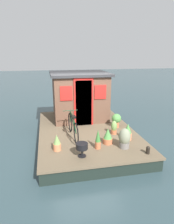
{
  "coord_description": "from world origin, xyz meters",
  "views": [
    {
      "loc": [
        -6.61,
        1.32,
        3.08
      ],
      "look_at": [
        -0.2,
        0.0,
        1.11
      ],
      "focal_mm": 32.07,
      "sensor_mm": 36.0,
      "label": 1
    }
  ],
  "objects_px": {
    "potted_plant_thyme": "(114,128)",
    "potted_plant_lavender": "(124,138)",
    "potted_plant_succulent": "(128,132)",
    "potted_plant_mint": "(57,143)",
    "charcoal_grill": "(82,147)",
    "bicycle": "(73,126)",
    "potted_plant_sage": "(116,120)",
    "potted_plant_basil": "(98,140)",
    "mooring_bollard": "(148,150)",
    "potted_plant_ivy": "(108,136)",
    "houseboat_cabin": "(79,95)"
  },
  "relations": [
    {
      "from": "houseboat_cabin",
      "to": "potted_plant_basil",
      "type": "distance_m",
      "value": 3.0
    },
    {
      "from": "potted_plant_succulent",
      "to": "mooring_bollard",
      "type": "relative_size",
      "value": 2.39
    },
    {
      "from": "potted_plant_sage",
      "to": "potted_plant_thyme",
      "type": "xyz_separation_m",
      "value": [
        -0.6,
        0.3,
        -0.07
      ]
    },
    {
      "from": "potted_plant_thyme",
      "to": "houseboat_cabin",
      "type": "bearing_deg",
      "value": 22.9
    },
    {
      "from": "potted_plant_sage",
      "to": "potted_plant_lavender",
      "type": "xyz_separation_m",
      "value": [
        -1.64,
        0.34,
        0.0
      ]
    },
    {
      "from": "bicycle",
      "to": "potted_plant_sage",
      "type": "bearing_deg",
      "value": -71.25
    },
    {
      "from": "potted_plant_succulent",
      "to": "potted_plant_mint",
      "type": "xyz_separation_m",
      "value": [
        -0.29,
        2.23,
        -0.03
      ]
    },
    {
      "from": "potted_plant_thyme",
      "to": "charcoal_grill",
      "type": "xyz_separation_m",
      "value": [
        -1.29,
        1.33,
        0.06
      ]
    },
    {
      "from": "potted_plant_basil",
      "to": "potted_plant_ivy",
      "type": "relative_size",
      "value": 1.21
    },
    {
      "from": "potted_plant_lavender",
      "to": "bicycle",
      "type": "bearing_deg",
      "value": 51.76
    },
    {
      "from": "bicycle",
      "to": "houseboat_cabin",
      "type": "bearing_deg",
      "value": -15.62
    },
    {
      "from": "houseboat_cabin",
      "to": "potted_plant_lavender",
      "type": "height_order",
      "value": "houseboat_cabin"
    },
    {
      "from": "potted_plant_basil",
      "to": "potted_plant_lavender",
      "type": "height_order",
      "value": "potted_plant_lavender"
    },
    {
      "from": "potted_plant_thyme",
      "to": "mooring_bollard",
      "type": "bearing_deg",
      "value": -163.11
    },
    {
      "from": "mooring_bollard",
      "to": "potted_plant_mint",
      "type": "bearing_deg",
      "value": 73.73
    },
    {
      "from": "houseboat_cabin",
      "to": "charcoal_grill",
      "type": "distance_m",
      "value": 3.38
    },
    {
      "from": "bicycle",
      "to": "potted_plant_basil",
      "type": "xyz_separation_m",
      "value": [
        -0.96,
        -0.59,
        -0.09
      ]
    },
    {
      "from": "potted_plant_basil",
      "to": "potted_plant_lavender",
      "type": "distance_m",
      "value": 0.77
    },
    {
      "from": "potted_plant_thyme",
      "to": "potted_plant_ivy",
      "type": "bearing_deg",
      "value": 147.38
    },
    {
      "from": "potted_plant_succulent",
      "to": "houseboat_cabin",
      "type": "bearing_deg",
      "value": 24.07
    },
    {
      "from": "bicycle",
      "to": "mooring_bollard",
      "type": "relative_size",
      "value": 7.64
    },
    {
      "from": "potted_plant_basil",
      "to": "potted_plant_ivy",
      "type": "xyz_separation_m",
      "value": [
        0.26,
        -0.37,
        -0.05
      ]
    },
    {
      "from": "potted_plant_sage",
      "to": "potted_plant_lavender",
      "type": "relative_size",
      "value": 0.86
    },
    {
      "from": "potted_plant_thyme",
      "to": "potted_plant_lavender",
      "type": "xyz_separation_m",
      "value": [
        -1.04,
        0.04,
        0.07
      ]
    },
    {
      "from": "potted_plant_basil",
      "to": "potted_plant_mint",
      "type": "relative_size",
      "value": 1.23
    },
    {
      "from": "bicycle",
      "to": "potted_plant_sage",
      "type": "distance_m",
      "value": 1.78
    },
    {
      "from": "potted_plant_ivy",
      "to": "potted_plant_mint",
      "type": "xyz_separation_m",
      "value": [
        -0.13,
        1.53,
        -0.0
      ]
    },
    {
      "from": "potted_plant_mint",
      "to": "charcoal_grill",
      "type": "relative_size",
      "value": 1.24
    },
    {
      "from": "bicycle",
      "to": "potted_plant_succulent",
      "type": "relative_size",
      "value": 3.2
    },
    {
      "from": "potted_plant_basil",
      "to": "mooring_bollard",
      "type": "height_order",
      "value": "potted_plant_basil"
    },
    {
      "from": "potted_plant_succulent",
      "to": "bicycle",
      "type": "bearing_deg",
      "value": 72.2
    },
    {
      "from": "houseboat_cabin",
      "to": "bicycle",
      "type": "relative_size",
      "value": 1.36
    },
    {
      "from": "potted_plant_ivy",
      "to": "potted_plant_mint",
      "type": "bearing_deg",
      "value": 94.96
    },
    {
      "from": "potted_plant_lavender",
      "to": "potted_plant_mint",
      "type": "distance_m",
      "value": 1.93
    },
    {
      "from": "bicycle",
      "to": "charcoal_grill",
      "type": "bearing_deg",
      "value": -177.4
    },
    {
      "from": "potted_plant_succulent",
      "to": "potted_plant_mint",
      "type": "distance_m",
      "value": 2.25
    },
    {
      "from": "potted_plant_mint",
      "to": "potted_plant_succulent",
      "type": "bearing_deg",
      "value": -82.49
    },
    {
      "from": "potted_plant_thyme",
      "to": "potted_plant_mint",
      "type": "xyz_separation_m",
      "value": [
        -0.8,
        1.96,
        0.0
      ]
    },
    {
      "from": "bicycle",
      "to": "potted_plant_succulent",
      "type": "distance_m",
      "value": 1.75
    },
    {
      "from": "bicycle",
      "to": "potted_plant_lavender",
      "type": "height_order",
      "value": "bicycle"
    },
    {
      "from": "potted_plant_mint",
      "to": "charcoal_grill",
      "type": "distance_m",
      "value": 0.79
    },
    {
      "from": "potted_plant_thyme",
      "to": "charcoal_grill",
      "type": "distance_m",
      "value": 1.85
    },
    {
      "from": "potted_plant_sage",
      "to": "houseboat_cabin",
      "type": "bearing_deg",
      "value": 39.29
    },
    {
      "from": "potted_plant_thyme",
      "to": "mooring_bollard",
      "type": "xyz_separation_m",
      "value": [
        -1.51,
        -0.46,
        -0.1
      ]
    },
    {
      "from": "potted_plant_basil",
      "to": "potted_plant_mint",
      "type": "xyz_separation_m",
      "value": [
        0.13,
        1.15,
        -0.05
      ]
    },
    {
      "from": "houseboat_cabin",
      "to": "potted_plant_lavender",
      "type": "bearing_deg",
      "value": -165.22
    },
    {
      "from": "potted_plant_sage",
      "to": "potted_plant_thyme",
      "type": "height_order",
      "value": "potted_plant_sage"
    },
    {
      "from": "potted_plant_succulent",
      "to": "potted_plant_lavender",
      "type": "relative_size",
      "value": 0.89
    },
    {
      "from": "houseboat_cabin",
      "to": "potted_plant_succulent",
      "type": "bearing_deg",
      "value": -155.93
    },
    {
      "from": "potted_plant_succulent",
      "to": "potted_plant_mint",
      "type": "relative_size",
      "value": 1.12
    }
  ]
}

